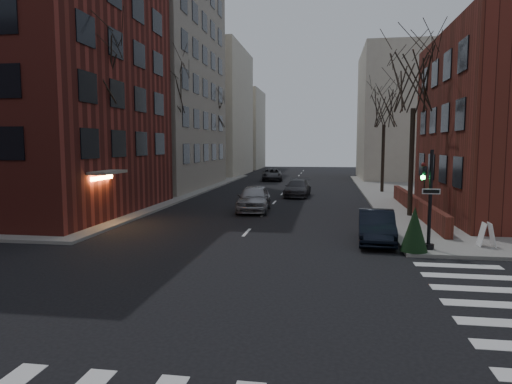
{
  "coord_description": "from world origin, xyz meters",
  "views": [
    {
      "loc": [
        3.9,
        -9.96,
        4.35
      ],
      "look_at": [
        0.42,
        12.31,
        2.0
      ],
      "focal_mm": 32.0,
      "sensor_mm": 36.0,
      "label": 1
    }
  ],
  "objects_px": {
    "tree_left_a": "(95,69)",
    "evergreen_shrub": "(414,229)",
    "car_lane_gray": "(297,188)",
    "tree_left_c": "(213,111)",
    "streetlamp_near": "(160,146)",
    "tree_left_b": "(169,88)",
    "car_lane_silver": "(254,198)",
    "parked_sedan": "(376,226)",
    "sandwich_board": "(487,234)",
    "traffic_signal": "(428,206)",
    "tree_right_a": "(414,81)",
    "tree_right_b": "(384,108)",
    "car_lane_far": "(272,175)",
    "streetlamp_far": "(222,146)"
  },
  "relations": [
    {
      "from": "tree_left_a",
      "to": "evergreen_shrub",
      "type": "height_order",
      "value": "tree_left_a"
    },
    {
      "from": "car_lane_gray",
      "to": "tree_left_c",
      "type": "bearing_deg",
      "value": 134.17
    },
    {
      "from": "tree_left_a",
      "to": "evergreen_shrub",
      "type": "distance_m",
      "value": 18.6
    },
    {
      "from": "tree_left_a",
      "to": "tree_left_c",
      "type": "relative_size",
      "value": 1.06
    },
    {
      "from": "tree_left_c",
      "to": "streetlamp_near",
      "type": "xyz_separation_m",
      "value": [
        0.6,
        -18.0,
        -3.79
      ]
    },
    {
      "from": "tree_left_b",
      "to": "streetlamp_near",
      "type": "bearing_deg",
      "value": -81.47
    },
    {
      "from": "car_lane_silver",
      "to": "parked_sedan",
      "type": "bearing_deg",
      "value": -54.76
    },
    {
      "from": "tree_left_b",
      "to": "sandwich_board",
      "type": "bearing_deg",
      "value": -39.95
    },
    {
      "from": "car_lane_gray",
      "to": "traffic_signal",
      "type": "bearing_deg",
      "value": -68.31
    },
    {
      "from": "tree_right_a",
      "to": "evergreen_shrub",
      "type": "bearing_deg",
      "value": -98.73
    },
    {
      "from": "tree_right_b",
      "to": "car_lane_far",
      "type": "height_order",
      "value": "tree_right_b"
    },
    {
      "from": "traffic_signal",
      "to": "evergreen_shrub",
      "type": "relative_size",
      "value": 2.26
    },
    {
      "from": "tree_left_a",
      "to": "tree_right_a",
      "type": "distance_m",
      "value": 18.05
    },
    {
      "from": "car_lane_far",
      "to": "car_lane_silver",
      "type": "bearing_deg",
      "value": -92.93
    },
    {
      "from": "tree_left_a",
      "to": "sandwich_board",
      "type": "bearing_deg",
      "value": -12.13
    },
    {
      "from": "tree_left_c",
      "to": "car_lane_gray",
      "type": "xyz_separation_m",
      "value": [
        10.27,
        -11.78,
        -7.33
      ]
    },
    {
      "from": "streetlamp_near",
      "to": "car_lane_gray",
      "type": "relative_size",
      "value": 1.3
    },
    {
      "from": "streetlamp_far",
      "to": "evergreen_shrub",
      "type": "relative_size",
      "value": 3.55
    },
    {
      "from": "traffic_signal",
      "to": "tree_right_a",
      "type": "bearing_deg",
      "value": 84.53
    },
    {
      "from": "tree_left_b",
      "to": "sandwich_board",
      "type": "distance_m",
      "value": 26.46
    },
    {
      "from": "tree_right_b",
      "to": "car_lane_gray",
      "type": "xyz_separation_m",
      "value": [
        -7.33,
        -3.78,
        -6.89
      ]
    },
    {
      "from": "traffic_signal",
      "to": "sandwich_board",
      "type": "relative_size",
      "value": 4.01
    },
    {
      "from": "car_lane_silver",
      "to": "evergreen_shrub",
      "type": "bearing_deg",
      "value": -56.38
    },
    {
      "from": "tree_right_b",
      "to": "car_lane_gray",
      "type": "bearing_deg",
      "value": -152.73
    },
    {
      "from": "tree_right_a",
      "to": "evergreen_shrub",
      "type": "xyz_separation_m",
      "value": [
        -1.46,
        -9.5,
        -6.99
      ]
    },
    {
      "from": "streetlamp_near",
      "to": "sandwich_board",
      "type": "bearing_deg",
      "value": -33.03
    },
    {
      "from": "tree_left_a",
      "to": "tree_right_a",
      "type": "xyz_separation_m",
      "value": [
        17.6,
        4.0,
        -0.44
      ]
    },
    {
      "from": "streetlamp_near",
      "to": "evergreen_shrub",
      "type": "distance_m",
      "value": 20.83
    },
    {
      "from": "tree_right_a",
      "to": "parked_sedan",
      "type": "height_order",
      "value": "tree_right_a"
    },
    {
      "from": "tree_left_b",
      "to": "tree_right_a",
      "type": "relative_size",
      "value": 1.11
    },
    {
      "from": "car_lane_silver",
      "to": "tree_right_b",
      "type": "bearing_deg",
      "value": 49.51
    },
    {
      "from": "tree_left_c",
      "to": "car_lane_far",
      "type": "distance_m",
      "value": 10.7
    },
    {
      "from": "car_lane_gray",
      "to": "car_lane_silver",
      "type": "bearing_deg",
      "value": -101.09
    },
    {
      "from": "parked_sedan",
      "to": "car_lane_gray",
      "type": "xyz_separation_m",
      "value": [
        -4.64,
        17.58,
        -0.02
      ]
    },
    {
      "from": "tree_right_b",
      "to": "car_lane_silver",
      "type": "relative_size",
      "value": 1.84
    },
    {
      "from": "parked_sedan",
      "to": "sandwich_board",
      "type": "distance_m",
      "value": 4.43
    },
    {
      "from": "tree_right_b",
      "to": "streetlamp_near",
      "type": "relative_size",
      "value": 1.46
    },
    {
      "from": "tree_right_a",
      "to": "sandwich_board",
      "type": "relative_size",
      "value": 9.74
    },
    {
      "from": "car_lane_far",
      "to": "streetlamp_near",
      "type": "bearing_deg",
      "value": -110.68
    },
    {
      "from": "tree_left_c",
      "to": "car_lane_silver",
      "type": "distance_m",
      "value": 23.37
    },
    {
      "from": "traffic_signal",
      "to": "car_lane_gray",
      "type": "xyz_separation_m",
      "value": [
        -6.47,
        19.23,
        -1.21
      ]
    },
    {
      "from": "car_lane_silver",
      "to": "sandwich_board",
      "type": "bearing_deg",
      "value": -43.31
    },
    {
      "from": "tree_left_b",
      "to": "tree_left_c",
      "type": "height_order",
      "value": "tree_left_b"
    },
    {
      "from": "streetlamp_near",
      "to": "evergreen_shrub",
      "type": "xyz_separation_m",
      "value": [
        15.54,
        -13.5,
        -3.2
      ]
    },
    {
      "from": "streetlamp_near",
      "to": "parked_sedan",
      "type": "xyz_separation_m",
      "value": [
        14.31,
        -11.36,
        -3.52
      ]
    },
    {
      "from": "parked_sedan",
      "to": "sandwich_board",
      "type": "bearing_deg",
      "value": -6.87
    },
    {
      "from": "tree_left_a",
      "to": "car_lane_gray",
      "type": "relative_size",
      "value": 2.13
    },
    {
      "from": "traffic_signal",
      "to": "car_lane_gray",
      "type": "relative_size",
      "value": 0.83
    },
    {
      "from": "traffic_signal",
      "to": "tree_left_c",
      "type": "xyz_separation_m",
      "value": [
        -16.74,
        31.01,
        6.12
      ]
    },
    {
      "from": "parked_sedan",
      "to": "car_lane_gray",
      "type": "relative_size",
      "value": 0.9
    }
  ]
}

